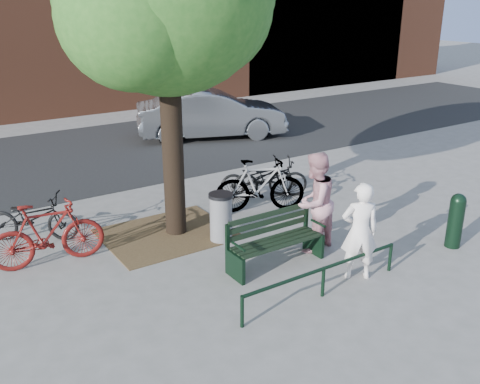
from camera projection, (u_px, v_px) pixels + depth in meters
ground at (276, 265)px, 9.25m from camera, size 90.00×90.00×0.00m
dirt_pit at (167, 234)px, 10.45m from camera, size 2.40×2.00×0.02m
road at (104, 152)px, 15.91m from camera, size 40.00×7.00×0.01m
park_bench at (274, 239)px, 9.15m from camera, size 1.74×0.54×0.97m
guard_railing at (324, 273)px, 8.17m from camera, size 3.06×0.06×0.51m
person_left at (360, 231)px, 8.59m from camera, size 0.72×0.65×1.65m
person_right at (314, 202)px, 9.54m from camera, size 1.06×0.94×1.84m
bollard at (456, 219)px, 9.77m from camera, size 0.28×0.28×1.04m
litter_bin at (221, 217)px, 10.05m from camera, size 0.46×0.46×0.94m
bicycle_a at (32, 218)px, 10.07m from camera, size 1.79×1.48×0.92m
bicycle_b at (47, 234)px, 9.10m from camera, size 1.96×0.77×1.15m
bicycle_c at (257, 178)px, 12.29m from camera, size 1.83×1.21×0.91m
bicycle_d at (260, 185)px, 11.40m from camera, size 1.99×1.34×1.17m
bicycle_e at (270, 178)px, 12.26m from camera, size 1.82×1.30×0.91m
parked_car at (211, 114)px, 17.36m from camera, size 5.06×3.25×1.57m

